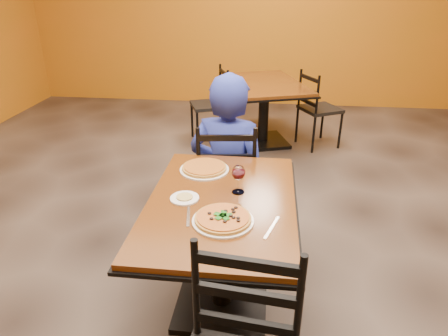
# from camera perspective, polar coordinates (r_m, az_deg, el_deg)

# --- Properties ---
(floor) EXTENTS (7.00, 8.00, 0.01)m
(floor) POSITION_cam_1_polar(r_m,az_deg,el_deg) (3.04, 0.84, -12.16)
(floor) COLOR black
(floor) RESTS_ON ground
(wall_back) EXTENTS (7.00, 0.01, 3.00)m
(wall_back) POSITION_cam_1_polar(r_m,az_deg,el_deg) (6.41, 4.83, 22.15)
(wall_back) COLOR #B46214
(wall_back) RESTS_ON ground
(table_main) EXTENTS (0.83, 1.23, 0.75)m
(table_main) POSITION_cam_1_polar(r_m,az_deg,el_deg) (2.31, -0.34, -8.72)
(table_main) COLOR #582E0E
(table_main) RESTS_ON floor
(table_second) EXTENTS (1.20, 1.45, 0.75)m
(table_second) POSITION_cam_1_polar(r_m,az_deg,el_deg) (4.84, 5.71, 9.75)
(table_second) COLOR #582E0E
(table_second) RESTS_ON floor
(chair_main_far) EXTENTS (0.47, 0.47, 0.94)m
(chair_main_far) POSITION_cam_1_polar(r_m,az_deg,el_deg) (3.06, 0.29, -1.43)
(chair_main_far) COLOR black
(chair_main_far) RESTS_ON floor
(chair_second_left) EXTENTS (0.53, 0.53, 0.90)m
(chair_second_left) POSITION_cam_1_polar(r_m,az_deg,el_deg) (4.93, -2.12, 8.84)
(chair_second_left) COLOR black
(chair_second_left) RESTS_ON floor
(chair_second_right) EXTENTS (0.55, 0.55, 0.90)m
(chair_second_right) POSITION_cam_1_polar(r_m,az_deg,el_deg) (4.91, 13.44, 8.07)
(chair_second_right) COLOR black
(chair_second_right) RESTS_ON floor
(diner) EXTENTS (0.69, 0.53, 1.26)m
(diner) POSITION_cam_1_polar(r_m,az_deg,el_deg) (3.06, 0.63, 1.84)
(diner) COLOR #1C289C
(diner) RESTS_ON floor
(plate_main) EXTENTS (0.31, 0.31, 0.01)m
(plate_main) POSITION_cam_1_polar(r_m,az_deg,el_deg) (2.02, -0.15, -7.48)
(plate_main) COLOR white
(plate_main) RESTS_ON table_main
(pizza_main) EXTENTS (0.28, 0.28, 0.02)m
(pizza_main) POSITION_cam_1_polar(r_m,az_deg,el_deg) (2.02, -0.15, -7.09)
(pizza_main) COLOR maroon
(pizza_main) RESTS_ON plate_main
(plate_far) EXTENTS (0.31, 0.31, 0.01)m
(plate_far) POSITION_cam_1_polar(r_m,az_deg,el_deg) (2.54, -2.79, -0.23)
(plate_far) COLOR white
(plate_far) RESTS_ON table_main
(pizza_far) EXTENTS (0.28, 0.28, 0.02)m
(pizza_far) POSITION_cam_1_polar(r_m,az_deg,el_deg) (2.54, -2.80, 0.10)
(pizza_far) COLOR #C47B25
(pizza_far) RESTS_ON plate_far
(side_plate) EXTENTS (0.16, 0.16, 0.01)m
(side_plate) POSITION_cam_1_polar(r_m,az_deg,el_deg) (2.23, -5.59, -4.28)
(side_plate) COLOR white
(side_plate) RESTS_ON table_main
(dip) EXTENTS (0.09, 0.09, 0.01)m
(dip) POSITION_cam_1_polar(r_m,az_deg,el_deg) (2.22, -5.60, -4.08)
(dip) COLOR tan
(dip) RESTS_ON side_plate
(wine_glass) EXTENTS (0.08, 0.08, 0.18)m
(wine_glass) POSITION_cam_1_polar(r_m,az_deg,el_deg) (2.25, 2.05, -1.42)
(wine_glass) COLOR white
(wine_glass) RESTS_ON table_main
(fork) EXTENTS (0.05, 0.19, 0.00)m
(fork) POSITION_cam_1_polar(r_m,az_deg,el_deg) (2.07, -5.07, -6.82)
(fork) COLOR silver
(fork) RESTS_ON table_main
(knife) EXTENTS (0.08, 0.20, 0.00)m
(knife) POSITION_cam_1_polar(r_m,az_deg,el_deg) (1.99, 6.77, -8.36)
(knife) COLOR silver
(knife) RESTS_ON table_main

